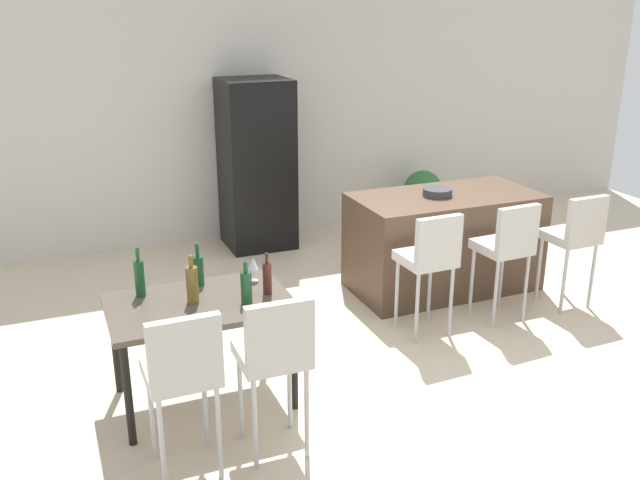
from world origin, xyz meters
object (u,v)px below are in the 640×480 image
(dining_chair_far, at_px, (275,351))
(potted_plant, at_px, (423,192))
(dining_chair_near, at_px, (183,369))
(fruit_bowl, at_px, (437,192))
(refrigerator, at_px, (256,165))
(wine_bottle_near, at_px, (246,287))
(bar_chair_left, at_px, (430,255))
(wine_bottle_right, at_px, (140,277))
(kitchen_island, at_px, (444,242))
(bar_chair_middle, at_px, (507,244))
(wine_bottle_left, at_px, (198,270))
(wine_bottle_end, at_px, (192,284))
(wine_glass_middle, at_px, (253,264))
(wine_bottle_far, at_px, (267,278))
(dining_table, at_px, (200,312))
(bar_chair_right, at_px, (575,233))

(dining_chair_far, xyz_separation_m, potted_plant, (3.14, 3.68, -0.31))
(dining_chair_near, bearing_deg, fruit_bowl, 34.05)
(refrigerator, relative_size, fruit_bowl, 6.88)
(dining_chair_near, xyz_separation_m, potted_plant, (3.68, 3.68, -0.31))
(potted_plant, bearing_deg, wine_bottle_near, -135.48)
(bar_chair_left, bearing_deg, wine_bottle_right, -179.21)
(dining_chair_near, distance_m, fruit_bowl, 3.31)
(kitchen_island, height_order, bar_chair_middle, bar_chair_middle)
(bar_chair_left, distance_m, wine_bottle_left, 1.86)
(wine_bottle_left, relative_size, potted_plant, 0.46)
(kitchen_island, xyz_separation_m, wine_bottle_left, (-2.51, -0.81, 0.39))
(bar_chair_left, height_order, fruit_bowl, bar_chair_left)
(kitchen_island, bearing_deg, wine_bottle_end, -157.24)
(kitchen_island, height_order, wine_glass_middle, kitchen_island)
(wine_bottle_far, bearing_deg, wine_bottle_left, 140.07)
(dining_table, height_order, wine_bottle_far, wine_bottle_far)
(bar_chair_middle, bearing_deg, kitchen_island, 96.38)
(refrigerator, bearing_deg, wine_bottle_near, -108.40)
(dining_chair_near, height_order, fruit_bowl, dining_chair_near)
(dining_chair_far, height_order, wine_bottle_right, wine_bottle_right)
(wine_bottle_end, relative_size, wine_bottle_right, 0.96)
(bar_chair_right, relative_size, fruit_bowl, 3.92)
(kitchen_island, height_order, dining_chair_far, dining_chair_far)
(kitchen_island, distance_m, fruit_bowl, 0.51)
(wine_bottle_far, bearing_deg, dining_chair_near, -135.61)
(wine_bottle_near, bearing_deg, wine_bottle_far, 30.55)
(dining_table, height_order, potted_plant, dining_table)
(kitchen_island, bearing_deg, wine_bottle_far, -151.57)
(wine_bottle_end, relative_size, potted_plant, 0.50)
(kitchen_island, distance_m, wine_glass_middle, 2.34)
(wine_bottle_left, height_order, wine_glass_middle, wine_bottle_left)
(dining_chair_far, bearing_deg, bar_chair_left, 32.01)
(wine_bottle_left, relative_size, refrigerator, 0.17)
(dining_chair_far, xyz_separation_m, wine_glass_middle, (0.17, 0.96, 0.17))
(wine_bottle_left, bearing_deg, refrigerator, 64.88)
(wine_bottle_left, height_order, wine_bottle_right, wine_bottle_right)
(bar_chair_right, xyz_separation_m, wine_glass_middle, (-2.94, -0.07, 0.17))
(wine_bottle_left, height_order, potted_plant, wine_bottle_left)
(bar_chair_middle, distance_m, wine_bottle_right, 3.01)
(dining_table, bearing_deg, fruit_bowl, 23.89)
(dining_chair_near, distance_m, potted_plant, 5.22)
(wine_bottle_left, bearing_deg, potted_plant, 38.31)
(wine_bottle_right, xyz_separation_m, fruit_bowl, (2.81, 0.85, 0.08))
(bar_chair_middle, distance_m, dining_chair_far, 2.61)
(dining_chair_near, relative_size, dining_chair_far, 1.00)
(dining_table, relative_size, wine_bottle_near, 4.06)
(wine_bottle_near, height_order, wine_bottle_right, wine_bottle_right)
(refrigerator, bearing_deg, wine_bottle_right, -121.48)
(dining_table, height_order, wine_bottle_end, wine_bottle_end)
(wine_bottle_near, bearing_deg, wine_bottle_left, 116.64)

